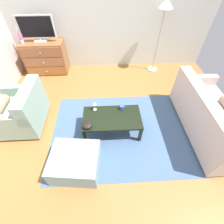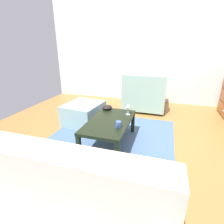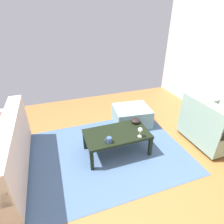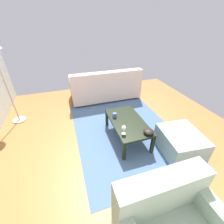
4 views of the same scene
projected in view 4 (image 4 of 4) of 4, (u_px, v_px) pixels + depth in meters
The scene contains 8 objects.
ground_plane at pixel (118, 140), 2.86m from camera, with size 5.29×4.96×0.05m, color olive.
area_rug at pixel (124, 130), 3.05m from camera, with size 2.60×1.90×0.01m, color #425D80.
coffee_table at pixel (128, 123), 2.72m from camera, with size 1.01×0.56×0.38m.
wine_glass at pixel (124, 128), 2.34m from camera, with size 0.07×0.07×0.16m.
mug at pixel (115, 115), 2.78m from camera, with size 0.11×0.08×0.08m.
bowl_decorative at pixel (149, 132), 2.39m from camera, with size 0.16×0.16×0.07m, color black.
couch_large at pixel (105, 87), 4.13m from camera, with size 0.85×1.82×0.82m.
ottoman at pixel (180, 142), 2.51m from camera, with size 0.70×0.60×0.37m, color #7A9B9E.
Camera 4 is at (-1.99, 0.78, 1.95)m, focal length 24.22 mm.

